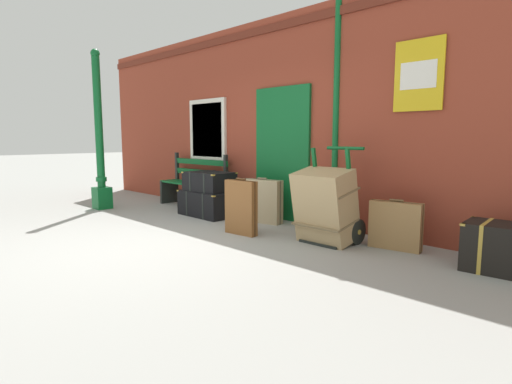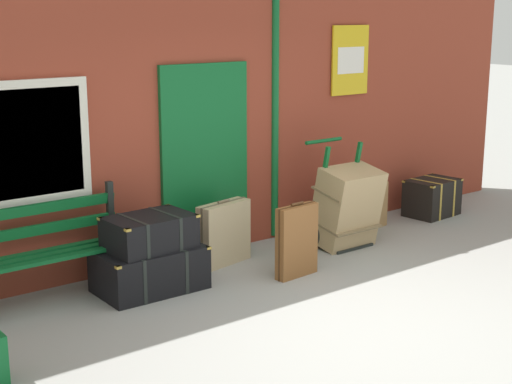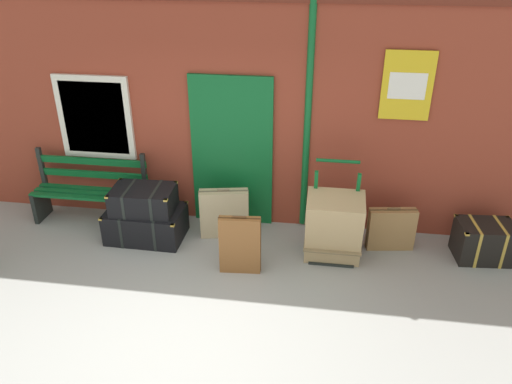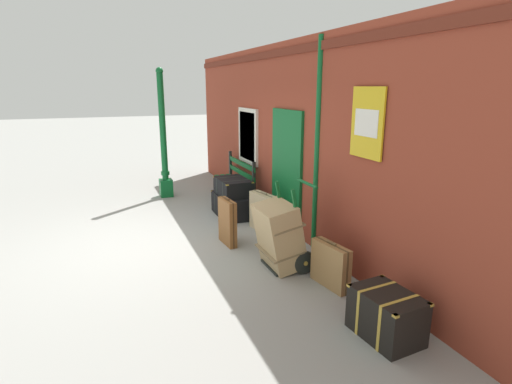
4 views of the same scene
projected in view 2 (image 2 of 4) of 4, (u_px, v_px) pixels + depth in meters
ground_plane at (350, 325)px, 6.56m from camera, size 60.00×60.00×0.00m
brick_facade at (182, 110)px, 8.18m from camera, size 10.40×0.35×3.20m
platform_bench at (44, 255)px, 7.03m from camera, size 1.60×0.43×1.01m
steamer_trunk_base at (150, 269)px, 7.36m from camera, size 1.02×0.66×0.43m
steamer_trunk_middle at (149, 232)px, 7.27m from camera, size 0.83×0.58×0.33m
porters_trolley at (336, 221)px, 8.83m from camera, size 0.71×0.59×1.20m
large_brown_trunk at (347, 207)px, 8.65m from camera, size 0.70×0.60×0.95m
suitcase_slate at (297, 241)px, 7.71m from camera, size 0.50×0.16×0.78m
suitcase_tan at (369, 207)px, 9.42m from camera, size 0.62×0.24×0.60m
suitcase_umber at (224, 233)px, 8.10m from camera, size 0.67×0.31×0.71m
corner_trunk at (432, 197)px, 10.08m from camera, size 0.73×0.55×0.49m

